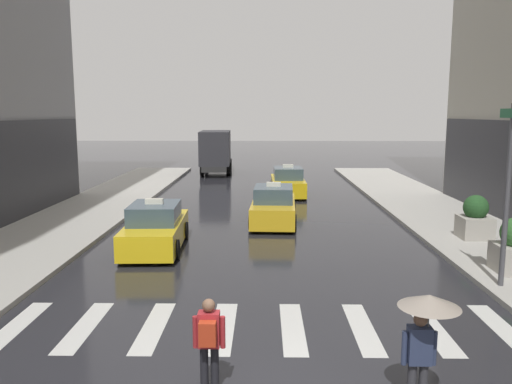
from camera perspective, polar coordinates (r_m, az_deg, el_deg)
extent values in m
cube|color=silver|center=(12.98, -25.11, -13.32)|extent=(0.50, 2.80, 0.01)
cube|color=silver|center=(12.40, -18.49, -13.97)|extent=(0.50, 2.80, 0.01)
cube|color=silver|center=(11.99, -11.29, -14.47)|extent=(0.50, 2.80, 0.01)
cube|color=silver|center=(11.78, -3.68, -14.76)|extent=(0.50, 2.80, 0.01)
cube|color=silver|center=(11.76, 4.09, -14.80)|extent=(0.50, 2.80, 0.01)
cube|color=silver|center=(11.94, 11.75, -14.59)|extent=(0.50, 2.80, 0.01)
cube|color=silver|center=(12.32, 19.04, -14.15)|extent=(0.50, 2.80, 0.01)
cube|color=silver|center=(12.87, 25.77, -13.55)|extent=(0.50, 2.80, 0.01)
cylinder|color=#47474C|center=(14.83, 26.16, -0.48)|extent=(0.14, 0.14, 4.80)
cube|color=#196638|center=(14.81, 26.25, 7.87)|extent=(0.04, 0.84, 0.24)
cube|color=yellow|center=(18.23, -11.09, -4.52)|extent=(1.99, 4.57, 0.84)
cube|color=#384C5B|center=(17.98, -11.21, -2.30)|extent=(1.69, 2.17, 0.64)
cube|color=silver|center=(17.91, -11.25, -1.01)|extent=(0.61, 0.27, 0.18)
cylinder|color=black|center=(19.73, -12.89, -4.26)|extent=(0.25, 0.67, 0.66)
cylinder|color=black|center=(19.47, -7.93, -4.29)|extent=(0.25, 0.67, 0.66)
cylinder|color=black|center=(17.17, -14.64, -6.27)|extent=(0.25, 0.67, 0.66)
cylinder|color=black|center=(16.87, -8.94, -6.36)|extent=(0.25, 0.67, 0.66)
cube|color=#F2EAB2|center=(20.51, -11.80, -2.94)|extent=(0.20, 0.05, 0.14)
cube|color=#F2EAB2|center=(20.33, -8.30, -2.95)|extent=(0.20, 0.05, 0.14)
cube|color=gold|center=(22.04, 1.97, -2.06)|extent=(2.01, 4.58, 0.84)
cube|color=#384C5B|center=(21.81, 1.97, -0.20)|extent=(1.70, 2.17, 0.64)
cube|color=silver|center=(21.75, 1.97, 0.86)|extent=(0.61, 0.27, 0.18)
cylinder|color=black|center=(23.45, -0.03, -1.97)|extent=(0.25, 0.67, 0.66)
cylinder|color=black|center=(23.40, 4.15, -2.02)|extent=(0.25, 0.67, 0.66)
cylinder|color=black|center=(20.81, -0.50, -3.36)|extent=(0.25, 0.67, 0.66)
cylinder|color=black|center=(20.76, 4.22, -3.41)|extent=(0.25, 0.67, 0.66)
cube|color=#F2EAB2|center=(24.29, 0.63, -0.94)|extent=(0.20, 0.05, 0.14)
cube|color=#F2EAB2|center=(24.26, 3.61, -0.97)|extent=(0.20, 0.05, 0.14)
cube|color=yellow|center=(29.61, 3.54, 0.72)|extent=(1.88, 4.53, 0.84)
cube|color=#384C5B|center=(29.41, 3.57, 2.12)|extent=(1.64, 2.13, 0.64)
cube|color=silver|center=(29.37, 3.58, 2.91)|extent=(0.60, 0.25, 0.18)
cylinder|color=black|center=(30.93, 1.80, 0.64)|extent=(0.23, 0.66, 0.66)
cylinder|color=black|center=(31.04, 4.96, 0.64)|extent=(0.23, 0.66, 0.66)
cylinder|color=black|center=(28.27, 1.98, -0.13)|extent=(0.23, 0.66, 0.66)
cylinder|color=black|center=(28.38, 5.43, -0.13)|extent=(0.23, 0.66, 0.66)
cube|color=#F2EAB2|center=(31.82, 2.15, 1.36)|extent=(0.20, 0.04, 0.14)
cube|color=#F2EAB2|center=(31.89, 4.42, 1.36)|extent=(0.20, 0.04, 0.14)
cube|color=#2D2D2D|center=(40.40, -4.45, 2.99)|extent=(2.06, 6.67, 0.40)
cube|color=silver|center=(43.58, -4.24, 5.06)|extent=(2.17, 1.88, 2.10)
cube|color=#384C5B|center=(44.47, -4.19, 5.61)|extent=(1.89, 0.11, 0.95)
cube|color=#2D2D33|center=(39.38, -4.54, 4.96)|extent=(2.39, 4.88, 2.50)
cylinder|color=black|center=(43.56, -5.55, 3.13)|extent=(0.32, 0.91, 0.90)
cylinder|color=black|center=(43.46, -2.91, 3.15)|extent=(0.32, 0.91, 0.90)
cylinder|color=black|center=(39.06, -6.02, 2.47)|extent=(0.32, 0.91, 0.90)
cylinder|color=black|center=(38.95, -3.09, 2.49)|extent=(0.32, 0.91, 0.90)
cube|color=#2D3856|center=(8.73, 17.71, -15.90)|extent=(0.36, 0.24, 0.60)
sphere|color=brown|center=(8.56, 17.85, -13.34)|extent=(0.22, 0.22, 0.22)
cylinder|color=#2D3856|center=(8.69, 16.18, -16.32)|extent=(0.09, 0.09, 0.55)
cylinder|color=#2D3856|center=(8.81, 19.19, -16.08)|extent=(0.09, 0.09, 0.55)
cylinder|color=#4C4C4C|center=(8.64, 18.59, -14.03)|extent=(0.02, 0.02, 1.00)
cone|color=gray|center=(8.49, 18.73, -11.41)|extent=(0.96, 0.96, 0.20)
cylinder|color=black|center=(9.23, -5.78, -18.98)|extent=(0.14, 0.14, 0.82)
cylinder|color=black|center=(9.21, -4.60, -19.02)|extent=(0.14, 0.14, 0.82)
cube|color=maroon|center=(8.91, -5.25, -14.96)|extent=(0.36, 0.24, 0.60)
sphere|color=brown|center=(8.75, -5.29, -12.44)|extent=(0.22, 0.22, 0.22)
cylinder|color=maroon|center=(8.96, -6.76, -15.21)|extent=(0.09, 0.09, 0.55)
cylinder|color=maroon|center=(8.91, -3.72, -15.30)|extent=(0.09, 0.09, 0.55)
cube|color=#B23319|center=(8.71, -5.41, -15.42)|extent=(0.28, 0.18, 0.40)
cube|color=#A8A399|center=(20.49, 23.14, -3.63)|extent=(1.10, 1.10, 0.80)
sphere|color=#234C23|center=(20.36, 23.27, -1.57)|extent=(0.90, 0.90, 0.90)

